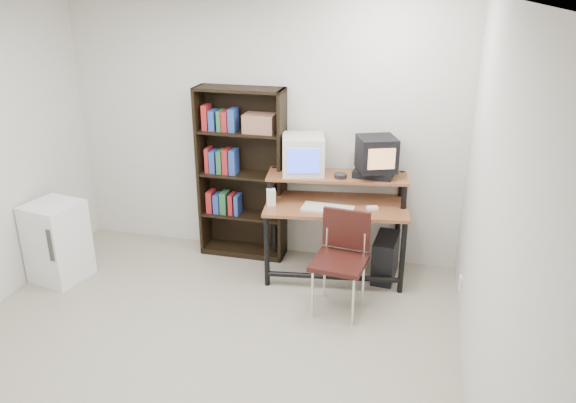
% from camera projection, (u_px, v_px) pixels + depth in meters
% --- Properties ---
extents(floor, '(4.00, 4.00, 0.01)m').
position_uv_depth(floor, '(191.00, 360.00, 4.28)').
color(floor, '#9D9682').
rests_on(floor, ground).
extents(back_wall, '(4.00, 0.01, 2.60)m').
position_uv_depth(back_wall, '(262.00, 130.00, 5.61)').
color(back_wall, beige).
rests_on(back_wall, floor).
extents(right_wall, '(0.01, 4.00, 2.60)m').
position_uv_depth(right_wall, '(489.00, 230.00, 3.36)').
color(right_wall, beige).
rests_on(right_wall, floor).
extents(computer_desk, '(1.40, 0.83, 0.98)m').
position_uv_depth(computer_desk, '(336.00, 207.00, 5.30)').
color(computer_desk, brown).
rests_on(computer_desk, floor).
extents(crt_monitor, '(0.47, 0.47, 0.37)m').
position_uv_depth(crt_monitor, '(303.00, 155.00, 5.31)').
color(crt_monitor, beige).
rests_on(crt_monitor, computer_desk).
extents(vcr, '(0.38, 0.29, 0.08)m').
position_uv_depth(vcr, '(374.00, 173.00, 5.25)').
color(vcr, black).
rests_on(vcr, computer_desk).
extents(crt_tv, '(0.43, 0.42, 0.31)m').
position_uv_depth(crt_tv, '(377.00, 154.00, 5.16)').
color(crt_tv, black).
rests_on(crt_tv, vcr).
extents(cd_spindle, '(0.16, 0.16, 0.05)m').
position_uv_depth(cd_spindle, '(341.00, 176.00, 5.22)').
color(cd_spindle, '#26262B').
rests_on(cd_spindle, computer_desk).
extents(keyboard, '(0.48, 0.23, 0.03)m').
position_uv_depth(keyboard, '(328.00, 209.00, 5.15)').
color(keyboard, beige).
rests_on(keyboard, computer_desk).
extents(mousepad, '(0.26, 0.23, 0.01)m').
position_uv_depth(mousepad, '(374.00, 210.00, 5.16)').
color(mousepad, black).
rests_on(mousepad, computer_desk).
extents(mouse, '(0.11, 0.09, 0.03)m').
position_uv_depth(mouse, '(372.00, 208.00, 5.16)').
color(mouse, white).
rests_on(mouse, mousepad).
extents(desk_speaker, '(0.10, 0.10, 0.17)m').
position_uv_depth(desk_speaker, '(271.00, 198.00, 5.23)').
color(desk_speaker, beige).
rests_on(desk_speaker, computer_desk).
extents(pc_tower, '(0.24, 0.46, 0.42)m').
position_uv_depth(pc_tower, '(385.00, 257.00, 5.40)').
color(pc_tower, black).
rests_on(pc_tower, floor).
extents(school_chair, '(0.49, 0.49, 0.87)m').
position_uv_depth(school_chair, '(342.00, 251.00, 4.79)').
color(school_chair, black).
rests_on(school_chair, floor).
extents(bookshelf, '(0.88, 0.30, 1.75)m').
position_uv_depth(bookshelf, '(242.00, 171.00, 5.66)').
color(bookshelf, black).
rests_on(bookshelf, floor).
extents(mini_fridge, '(0.53, 0.54, 0.77)m').
position_uv_depth(mini_fridge, '(57.00, 241.00, 5.33)').
color(mini_fridge, white).
rests_on(mini_fridge, floor).
extents(wall_outlet, '(0.02, 0.08, 0.12)m').
position_uv_depth(wall_outlet, '(460.00, 283.00, 4.77)').
color(wall_outlet, beige).
rests_on(wall_outlet, right_wall).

